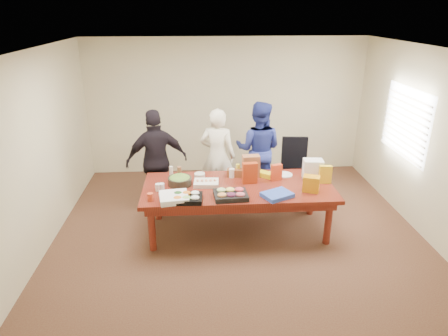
{
  "coord_description": "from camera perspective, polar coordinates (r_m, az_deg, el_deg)",
  "views": [
    {
      "loc": [
        -0.57,
        -5.32,
        3.19
      ],
      "look_at": [
        -0.21,
        0.1,
        1.0
      ],
      "focal_mm": 31.9,
      "sensor_mm": 36.0,
      "label": 1
    }
  ],
  "objects": [
    {
      "name": "window_blinds",
      "position": [
        6.96,
        24.29,
        5.96
      ],
      "size": [
        0.04,
        1.36,
        1.0
      ],
      "primitive_type": "cube",
      "color": "beige",
      "rests_on": "wall_right"
    },
    {
      "name": "chip_bag_blue",
      "position": [
        5.58,
        7.63,
        -3.83
      ],
      "size": [
        0.48,
        0.44,
        0.06
      ],
      "primitive_type": "cube",
      "rotation": [
        0.0,
        0.0,
        0.47
      ],
      "color": "blue",
      "rests_on": "conference_table"
    },
    {
      "name": "mustard_bottle",
      "position": [
        6.22,
        2.01,
        -0.24
      ],
      "size": [
        0.07,
        0.07,
        0.18
      ],
      "primitive_type": "cylinder",
      "rotation": [
        0.0,
        0.0,
        -0.14
      ],
      "color": "yellow",
      "rests_on": "conference_table"
    },
    {
      "name": "plate_a",
      "position": [
        6.32,
        8.61,
        -0.94
      ],
      "size": [
        0.3,
        0.3,
        0.02
      ],
      "primitive_type": "cylinder",
      "rotation": [
        0.0,
        0.0,
        -0.16
      ],
      "color": "silver",
      "rests_on": "conference_table"
    },
    {
      "name": "chip_bag_red",
      "position": [
        5.92,
        3.71,
        -0.72
      ],
      "size": [
        0.23,
        0.11,
        0.32
      ],
      "primitive_type": "cube",
      "rotation": [
        0.0,
        0.0,
        0.11
      ],
      "color": "#A83411",
      "rests_on": "conference_table"
    },
    {
      "name": "kraft_bag",
      "position": [
        6.15,
        3.86,
        0.28
      ],
      "size": [
        0.27,
        0.17,
        0.34
      ],
      "primitive_type": "cube",
      "rotation": [
        0.0,
        0.0,
        0.07
      ],
      "color": "#9C5C37",
      "rests_on": "conference_table"
    },
    {
      "name": "clear_cup_a",
      "position": [
        5.77,
        -9.44,
        -2.76
      ],
      "size": [
        0.08,
        0.08,
        0.11
      ],
      "primitive_type": "cylinder",
      "rotation": [
        0.0,
        0.0,
        0.07
      ],
      "color": "white",
      "rests_on": "conference_table"
    },
    {
      "name": "dip_bowl_b",
      "position": [
        6.16,
        -3.5,
        -1.06
      ],
      "size": [
        0.2,
        0.2,
        0.07
      ],
      "primitive_type": "cylinder",
      "rotation": [
        0.0,
        0.0,
        -0.28
      ],
      "color": "silver",
      "rests_on": "conference_table"
    },
    {
      "name": "window_panel",
      "position": [
        6.98,
        24.58,
        5.95
      ],
      "size": [
        0.03,
        1.4,
        1.1
      ],
      "primitive_type": "cube",
      "color": "white",
      "rests_on": "wall_right"
    },
    {
      "name": "office_chair",
      "position": [
        7.03,
        10.28,
        -0.64
      ],
      "size": [
        0.6,
        0.6,
        1.06
      ],
      "primitive_type": "cube",
      "rotation": [
        0.0,
        0.0,
        -0.11
      ],
      "color": "black",
      "rests_on": "floor"
    },
    {
      "name": "salad_bowl",
      "position": [
        5.93,
        -6.35,
        -1.87
      ],
      "size": [
        0.43,
        0.43,
        0.11
      ],
      "primitive_type": "cylinder",
      "rotation": [
        0.0,
        0.0,
        -0.24
      ],
      "color": "#2A271D",
      "rests_on": "conference_table"
    },
    {
      "name": "veggie_tray",
      "position": [
        5.45,
        -5.39,
        -4.35
      ],
      "size": [
        0.44,
        0.36,
        0.06
      ],
      "primitive_type": "cube",
      "rotation": [
        0.0,
        0.0,
        -0.06
      ],
      "color": "black",
      "rests_on": "conference_table"
    },
    {
      "name": "wall_left",
      "position": [
        6.03,
        -24.83,
        2.13
      ],
      "size": [
        0.04,
        5.0,
        2.7
      ],
      "primitive_type": "cube",
      "color": "beige",
      "rests_on": "floor"
    },
    {
      "name": "plate_b",
      "position": [
        6.3,
        6.98,
        -0.92
      ],
      "size": [
        0.26,
        0.26,
        0.02
      ],
      "primitive_type": "cylinder",
      "rotation": [
        0.0,
        0.0,
        -0.05
      ],
      "color": "white",
      "rests_on": "conference_table"
    },
    {
      "name": "conference_table",
      "position": [
        6.04,
        2.03,
        -5.81
      ],
      "size": [
        2.8,
        1.2,
        0.75
      ],
      "primitive_type": "cube",
      "color": "#4C1C0F",
      "rests_on": "floor"
    },
    {
      "name": "grocery_bag_white",
      "position": [
        6.2,
        12.59,
        -0.2
      ],
      "size": [
        0.31,
        0.23,
        0.31
      ],
      "primitive_type": "cube",
      "rotation": [
        0.0,
        0.0,
        -0.1
      ],
      "color": "white",
      "rests_on": "conference_table"
    },
    {
      "name": "wall_front",
      "position": [
        3.41,
        6.52,
        -10.81
      ],
      "size": [
        5.5,
        0.04,
        2.7
      ],
      "primitive_type": "cube",
      "color": "beige",
      "rests_on": "floor"
    },
    {
      "name": "person_left",
      "position": [
        6.63,
        -9.59,
        1.04
      ],
      "size": [
        1.07,
        0.64,
        1.71
      ],
      "primitive_type": "imported",
      "rotation": [
        0.0,
        0.0,
        3.38
      ],
      "color": "black",
      "rests_on": "floor"
    },
    {
      "name": "clear_cup_b",
      "position": [
        5.77,
        -8.92,
        -2.71
      ],
      "size": [
        0.1,
        0.1,
        0.11
      ],
      "primitive_type": "cylinder",
      "rotation": [
        0.0,
        0.0,
        -0.23
      ],
      "color": "silver",
      "rests_on": "conference_table"
    },
    {
      "name": "red_cup",
      "position": [
        5.51,
        -10.52,
        -4.1
      ],
      "size": [
        0.09,
        0.09,
        0.11
      ],
      "primitive_type": "cylinder",
      "rotation": [
        0.0,
        0.0,
        -0.09
      ],
      "color": "#CB4324",
      "rests_on": "conference_table"
    },
    {
      "name": "banana_bunch",
      "position": [
        6.2,
        5.96,
        -0.93
      ],
      "size": [
        0.26,
        0.25,
        0.08
      ],
      "primitive_type": "cube",
      "rotation": [
        0.0,
        0.0,
        -0.67
      ],
      "color": "yellow",
      "rests_on": "conference_table"
    },
    {
      "name": "ceiling",
      "position": [
        5.37,
        2.37,
        16.83
      ],
      "size": [
        5.5,
        5.0,
        0.02
      ],
      "primitive_type": "cube",
      "color": "white",
      "rests_on": "wall_back"
    },
    {
      "name": "mayo_jar",
      "position": [
        6.14,
        1.12,
        -0.73
      ],
      "size": [
        0.09,
        0.09,
        0.14
      ],
      "primitive_type": "cylinder",
      "rotation": [
        0.0,
        0.0,
        -0.04
      ],
      "color": "silver",
      "rests_on": "conference_table"
    },
    {
      "name": "dip_bowl_a",
      "position": [
        6.29,
        4.4,
        -0.6
      ],
      "size": [
        0.21,
        0.21,
        0.07
      ],
      "primitive_type": "cylinder",
      "rotation": [
        0.0,
        0.0,
        0.33
      ],
      "color": "silver",
      "rests_on": "conference_table"
    },
    {
      "name": "dressing_bottle",
      "position": [
        6.11,
        -6.4,
        -0.69
      ],
      "size": [
        0.07,
        0.07,
        0.2
      ],
      "primitive_type": "cylinder",
      "rotation": [
        0.0,
        0.0,
        -0.11
      ],
      "color": "brown",
      "rests_on": "conference_table"
    },
    {
      "name": "sheet_cake",
      "position": [
        5.89,
        -2.56,
        -2.18
      ],
      "size": [
        0.38,
        0.3,
        0.06
      ],
      "primitive_type": "cube",
      "rotation": [
        0.0,
        0.0,
        -0.07
      ],
      "color": "white",
      "rests_on": "conference_table"
    },
    {
      "name": "chip_bag_orange",
      "position": [
        6.08,
        7.52,
        -0.61
      ],
      "size": [
        0.18,
        0.12,
        0.25
      ],
      "primitive_type": "cube",
      "rotation": [
        0.0,
        0.0,
        0.32
      ],
      "color": "#CB401E",
      "rests_on": "conference_table"
    },
    {
      "name": "fruit_tray",
      "position": [
        5.51,
        0.97,
        -3.92
      ],
      "size": [
        0.48,
        0.39,
        0.07
      ],
      "primitive_type": "cube",
      "rotation": [
        0.0,
        0.0,
        0.06
      ],
      "color": "black",
      "rests_on": "conference_table"
    },
    {
      "name": "wall_back",
      "position": [
        8.05,
        0.33,
        8.75
      ],
      "size": [
        5.5,
        0.04,
        2.7
      ],
      "primitive_type": "cube",
      "color": "beige",
      "rests_on": "floor"
    },
    {
      "name": "pizza_box_upper",
      "position": [
        5.45,
        -7.2,
        -4.05
      ],
      "size": [
        0.43,
        0.43,
        0.04
      ],
      "primitive_type": "cube",
      "rotation": [
        0.0,
        0.0,
        0.13
      ],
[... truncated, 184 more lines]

